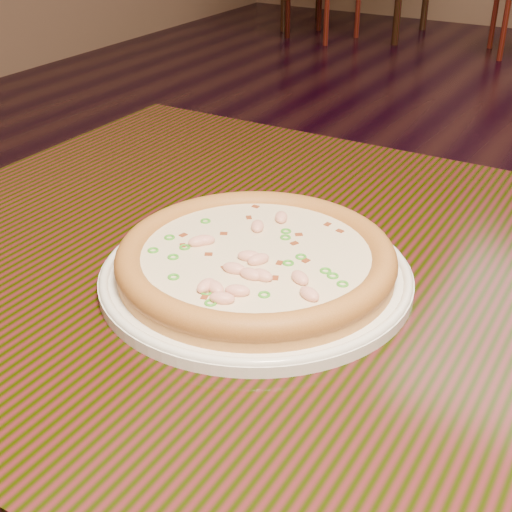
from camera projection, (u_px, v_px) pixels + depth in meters
The scene contains 3 objects.
hero_table at pixel (372, 366), 0.79m from camera, with size 1.20×0.80×0.75m.
plate at pixel (256, 274), 0.75m from camera, with size 0.33×0.33×0.02m.
pizza at pixel (256, 259), 0.74m from camera, with size 0.29×0.29×0.03m.
Camera 1 is at (0.01, -1.45, 1.14)m, focal length 50.00 mm.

